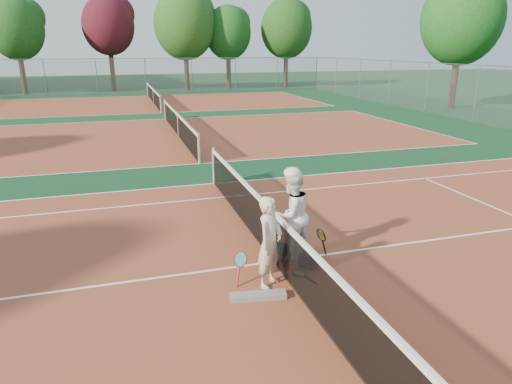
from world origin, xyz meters
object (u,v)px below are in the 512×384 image
(net_main, at_px, (274,237))
(water_bottle, at_px, (300,258))
(sports_bag_navy, at_px, (276,254))
(racket_black_held, at_px, (321,243))
(racket_spare, at_px, (299,273))
(racket_red, at_px, (241,267))
(player_a, at_px, (270,242))
(sports_bag_purple, at_px, (308,261))
(player_b, at_px, (291,215))

(net_main, distance_m, water_bottle, 0.62)
(net_main, bearing_deg, sports_bag_navy, 31.59)
(racket_black_held, distance_m, racket_spare, 0.91)
(sports_bag_navy, bearing_deg, racket_red, -146.30)
(net_main, xyz_separation_m, sports_bag_navy, (0.05, 0.03, -0.35))
(racket_black_held, bearing_deg, racket_spare, 21.60)
(water_bottle, bearing_deg, player_a, -145.85)
(net_main, relative_size, racket_black_held, 18.97)
(net_main, xyz_separation_m, sports_bag_purple, (0.54, -0.39, -0.38))
(racket_spare, relative_size, water_bottle, 2.00)
(sports_bag_navy, distance_m, sports_bag_purple, 0.65)
(racket_red, xyz_separation_m, sports_bag_navy, (0.84, 0.56, -0.11))
(player_b, relative_size, racket_black_held, 3.01)
(net_main, relative_size, racket_red, 20.21)
(player_a, relative_size, racket_black_held, 2.75)
(net_main, distance_m, racket_red, 0.99)
(player_a, bearing_deg, sports_bag_navy, 20.24)
(net_main, height_order, sports_bag_navy, net_main)
(racket_red, xyz_separation_m, racket_black_held, (1.75, 0.50, 0.02))
(sports_bag_navy, bearing_deg, water_bottle, -38.25)
(net_main, relative_size, player_b, 6.29)
(net_main, relative_size, sports_bag_navy, 27.64)
(racket_black_held, distance_m, sports_bag_navy, 0.92)
(player_a, relative_size, sports_bag_navy, 4.01)
(racket_red, bearing_deg, net_main, -24.27)
(player_a, bearing_deg, racket_red, 105.74)
(net_main, height_order, player_b, player_b)
(racket_red, distance_m, racket_spare, 1.12)
(sports_bag_navy, height_order, water_bottle, sports_bag_navy)
(net_main, distance_m, player_a, 0.91)
(player_b, xyz_separation_m, water_bottle, (0.04, -0.39, -0.72))
(sports_bag_navy, bearing_deg, racket_spare, -68.66)
(net_main, bearing_deg, racket_red, -146.18)
(racket_red, relative_size, water_bottle, 1.81)
(player_a, xyz_separation_m, sports_bag_purple, (0.89, 0.41, -0.67))
(player_b, xyz_separation_m, racket_red, (-1.18, -0.66, -0.60))
(sports_bag_purple, bearing_deg, player_a, -155.55)
(net_main, relative_size, player_a, 6.90)
(racket_spare, distance_m, sports_bag_navy, 0.68)
(racket_red, bearing_deg, racket_spare, -60.98)
(player_b, relative_size, sports_bag_navy, 4.39)
(racket_black_held, bearing_deg, sports_bag_purple, 22.45)
(player_a, height_order, racket_black_held, player_a)
(player_a, distance_m, racket_black_held, 1.59)
(net_main, bearing_deg, sports_bag_purple, -35.45)
(racket_black_held, relative_size, sports_bag_purple, 1.81)
(player_a, height_order, sports_bag_navy, player_a)
(racket_black_held, xyz_separation_m, water_bottle, (-0.53, -0.24, -0.14))
(racket_spare, height_order, sports_bag_navy, sports_bag_navy)
(net_main, distance_m, racket_spare, 0.82)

